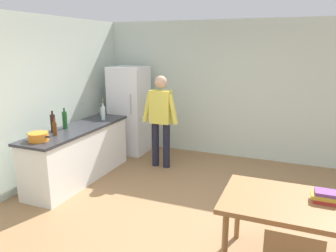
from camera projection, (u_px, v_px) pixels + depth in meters
The scene contains 14 objects.
ground_plane at pixel (172, 226), 4.11m from camera, with size 14.00×14.00×0.00m, color #936D47.
wall_back at pixel (227, 90), 6.47m from camera, with size 6.40×0.12×2.70m, color silver.
wall_left at pixel (18, 104), 4.90m from camera, with size 0.12×5.60×2.70m, color silver.
kitchen_counter at pixel (79, 153), 5.44m from camera, with size 0.64×2.20×0.90m.
refrigerator at pixel (129, 110), 6.73m from camera, with size 0.70×0.67×1.80m.
person at pixel (161, 116), 5.87m from camera, with size 0.70×0.22×1.70m.
dining_table at pixel (295, 209), 3.16m from camera, with size 1.40×0.90×0.75m.
cooking_pot at pixel (38, 137), 4.59m from camera, with size 0.40×0.28×0.12m.
utensil_jar at pixel (103, 111), 6.27m from camera, with size 0.11×0.11×0.32m.
bottle_wine_green at pixel (65, 120), 5.24m from camera, with size 0.08×0.08×0.34m.
bottle_beer_brown at pixel (55, 128), 4.86m from camera, with size 0.06×0.06×0.26m.
bottle_water_clear at pixel (103, 113), 5.85m from camera, with size 0.07×0.07×0.30m.
bottle_wine_dark at pixel (53, 123), 5.03m from camera, with size 0.08×0.08×0.34m.
book_stack at pixel (326, 197), 3.12m from camera, with size 0.28×0.18×0.11m.
Camera 1 is at (1.33, -3.42, 2.24)m, focal length 34.61 mm.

